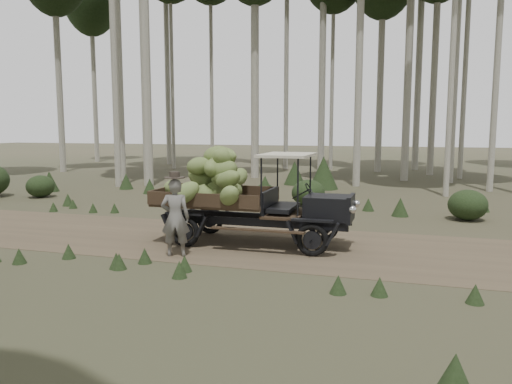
{
  "coord_description": "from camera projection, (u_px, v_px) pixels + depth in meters",
  "views": [
    {
      "loc": [
        4.68,
        -10.39,
        2.57
      ],
      "look_at": [
        1.52,
        -0.04,
        1.16
      ],
      "focal_mm": 35.0,
      "sensor_mm": 36.0,
      "label": 1
    }
  ],
  "objects": [
    {
      "name": "ground",
      "position": [
        194.0,
        239.0,
        11.54
      ],
      "size": [
        120.0,
        120.0,
        0.0
      ],
      "primitive_type": "plane",
      "color": "#473D2B",
      "rests_on": "ground"
    },
    {
      "name": "dirt_track",
      "position": [
        194.0,
        239.0,
        11.54
      ],
      "size": [
        70.0,
        4.0,
        0.01
      ],
      "primitive_type": "cube",
      "color": "brown",
      "rests_on": "ground"
    },
    {
      "name": "banana_truck",
      "position": [
        233.0,
        186.0,
        11.08
      ],
      "size": [
        4.63,
        2.34,
        2.21
      ],
      "rotation": [
        0.0,
        0.0,
        0.0
      ],
      "color": "black",
      "rests_on": "ground"
    },
    {
      "name": "farmer",
      "position": [
        175.0,
        217.0,
        9.91
      ],
      "size": [
        0.66,
        0.53,
        1.7
      ],
      "rotation": [
        0.0,
        0.0,
        3.44
      ],
      "color": "#63605B",
      "rests_on": "ground"
    },
    {
      "name": "undergrowth",
      "position": [
        172.0,
        214.0,
        11.76
      ],
      "size": [
        24.42,
        23.2,
        1.38
      ],
      "color": "#233319",
      "rests_on": "ground"
    }
  ]
}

